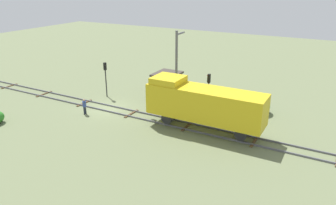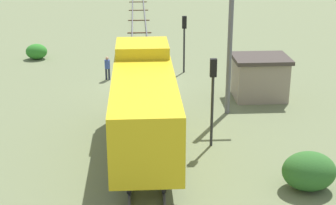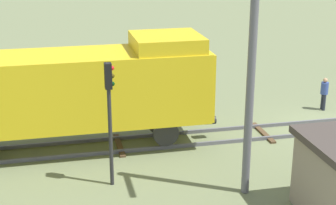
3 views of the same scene
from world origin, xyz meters
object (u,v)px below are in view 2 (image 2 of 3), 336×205
Objects in this scene: traffic_signal_near at (184,34)px; relay_hut at (260,77)px; traffic_signal_mid at (213,87)px; worker_near_track at (107,66)px; catenary_mast at (231,40)px; locomotive at (144,101)px.

traffic_signal_near is 7.58m from relay_hut.
traffic_signal_mid is 13.14m from worker_near_track.
worker_near_track is at bearing 15.65° from traffic_signal_near.
catenary_mast is 2.39× the size of relay_hut.
traffic_signal_mid is 2.69× the size of worker_near_track.
traffic_signal_mid is 8.40m from relay_hut.
catenary_mast reaches higher than worker_near_track.
traffic_signal_mid is (-3.40, -0.87, 0.38)m from locomotive.
traffic_signal_near is at bearing -39.01° from worker_near_track.
locomotive is 3.53m from traffic_signal_mid.
traffic_signal_near is 2.49× the size of worker_near_track.
locomotive is at bearing -133.76° from worker_near_track.
locomotive is 2.74× the size of traffic_signal_near.
locomotive is 12.81m from worker_near_track.
worker_near_track is 10.83m from catenary_mast.
catenary_mast is (-7.46, 7.06, 3.43)m from worker_near_track.
worker_near_track is (5.80, -11.59, -2.16)m from traffic_signal_mid.
relay_hut is at bearing 125.43° from traffic_signal_near.
relay_hut is at bearing -78.98° from worker_near_track.
relay_hut is (-4.10, -7.11, -1.77)m from traffic_signal_mid.
traffic_signal_near is at bearing -102.85° from locomotive.
locomotive reaches higher than relay_hut.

